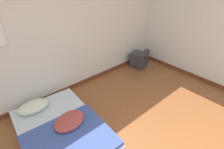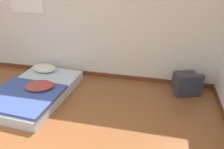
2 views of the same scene
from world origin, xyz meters
name	(u,v)px [view 1 (image 1 of 2)]	position (x,y,z in m)	size (l,w,h in m)	color
wall_back	(51,34)	(-0.01, 2.92, 1.29)	(7.83, 0.08, 2.60)	silver
mattress_bed	(61,130)	(-0.56, 1.85, 0.12)	(1.27, 1.83, 0.32)	silver
crt_tv	(140,59)	(2.16, 2.59, 0.20)	(0.54, 0.51, 0.42)	#333338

